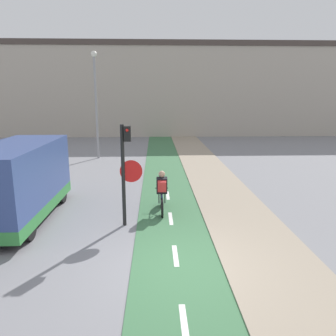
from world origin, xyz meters
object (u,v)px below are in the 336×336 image
Objects in this scene: traffic_light_pole at (126,164)px; van at (18,183)px; cyclist_near at (162,193)px; street_lamp_far at (96,94)px.

van is (-3.46, 0.66, -0.72)m from traffic_light_pole.
cyclist_near is 4.59m from van.
street_lamp_far is at bearing 110.72° from cyclist_near.
street_lamp_far is 10.97m from van.
cyclist_near is (1.08, 1.08, -1.21)m from traffic_light_pole.
traffic_light_pole is 0.61× the size of van.
cyclist_near is at bearing -69.28° from street_lamp_far.
traffic_light_pole reaches higher than cyclist_near.
traffic_light_pole is at bearing -10.80° from van.
van is (-4.54, -0.42, 0.49)m from cyclist_near.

